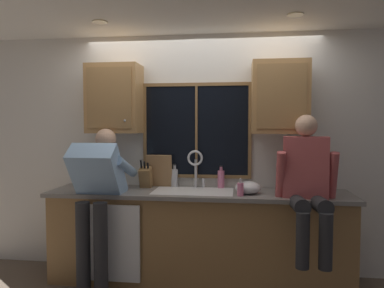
{
  "coord_description": "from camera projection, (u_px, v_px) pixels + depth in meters",
  "views": [
    {
      "loc": [
        0.41,
        -3.92,
        1.59
      ],
      "look_at": [
        -0.06,
        -0.3,
        1.4
      ],
      "focal_mm": 34.29,
      "sensor_mm": 36.0,
      "label": 1
    }
  ],
  "objects": [
    {
      "name": "window_mullion_center",
      "position": [
        196.0,
        131.0,
        3.93
      ],
      "size": [
        0.02,
        0.02,
        0.95
      ],
      "primitive_type": "cube",
      "color": "brown"
    },
    {
      "name": "bottle_tall_clear",
      "position": [
        175.0,
        177.0,
        3.94
      ],
      "size": [
        0.07,
        0.07,
        0.25
      ],
      "color": "#B7B7BC",
      "rests_on": "countertop"
    },
    {
      "name": "upper_cabinet_right",
      "position": [
        280.0,
        97.0,
        3.65
      ],
      "size": [
        0.55,
        0.36,
        0.72
      ],
      "color": "#A87A47"
    },
    {
      "name": "person_sitting_on_counter",
      "position": [
        307.0,
        179.0,
        3.27
      ],
      "size": [
        0.54,
        0.62,
        1.26
      ],
      "color": "#262628",
      "rests_on": "countertop"
    },
    {
      "name": "countertop",
      "position": [
        198.0,
        193.0,
        3.67
      ],
      "size": [
        3.01,
        0.62,
        0.04
      ],
      "primitive_type": "cube",
      "color": "slate",
      "rests_on": "lower_cabinet_run"
    },
    {
      "name": "cutting_board",
      "position": [
        159.0,
        171.0,
        3.93
      ],
      "size": [
        0.28,
        0.09,
        0.35
      ],
      "primitive_type": "cube",
      "rotation": [
        0.21,
        0.0,
        0.0
      ],
      "color": "#997047",
      "rests_on": "countertop"
    },
    {
      "name": "sink",
      "position": [
        193.0,
        201.0,
        3.69
      ],
      "size": [
        0.8,
        0.46,
        0.21
      ],
      "color": "silver",
      "rests_on": "lower_cabinet_run"
    },
    {
      "name": "upper_cabinet_left",
      "position": [
        115.0,
        99.0,
        3.87
      ],
      "size": [
        0.55,
        0.36,
        0.72
      ],
      "color": "#A87A47"
    },
    {
      "name": "mixing_bowl",
      "position": [
        248.0,
        188.0,
        3.56
      ],
      "size": [
        0.25,
        0.25,
        0.12
      ],
      "primitive_type": "ellipsoid",
      "color": "silver",
      "rests_on": "countertop"
    },
    {
      "name": "window_glass",
      "position": [
        197.0,
        131.0,
        3.94
      ],
      "size": [
        1.1,
        0.02,
        0.95
      ],
      "primitive_type": "cube",
      "color": "black"
    },
    {
      "name": "person_standing",
      "position": [
        97.0,
        191.0,
        3.49
      ],
      "size": [
        0.53,
        0.69,
        1.55
      ],
      "color": "#262628",
      "rests_on": "floor"
    },
    {
      "name": "back_wall",
      "position": [
        202.0,
        153.0,
        4.01
      ],
      "size": [
        5.35,
        0.12,
        2.55
      ],
      "primitive_type": "cube",
      "color": "silver",
      "rests_on": "floor"
    },
    {
      "name": "window_frame_left",
      "position": [
        145.0,
        130.0,
        4.0
      ],
      "size": [
        0.03,
        0.02,
        0.95
      ],
      "primitive_type": "cube",
      "color": "brown"
    },
    {
      "name": "window_frame_right",
      "position": [
        250.0,
        131.0,
        3.86
      ],
      "size": [
        0.03,
        0.02,
        0.95
      ],
      "primitive_type": "cube",
      "color": "brown"
    },
    {
      "name": "window_frame_top",
      "position": [
        196.0,
        84.0,
        3.9
      ],
      "size": [
        1.17,
        0.02,
        0.04
      ],
      "primitive_type": "cube",
      "color": "brown"
    },
    {
      "name": "dishwasher_front",
      "position": [
        109.0,
        243.0,
        3.5
      ],
      "size": [
        0.6,
        0.02,
        0.74
      ],
      "primitive_type": "cube",
      "color": "white"
    },
    {
      "name": "ceiling_downlight_right",
      "position": [
        296.0,
        15.0,
        3.18
      ],
      "size": [
        0.14,
        0.14,
        0.01
      ],
      "primitive_type": "cylinder",
      "color": "#FFEAB2"
    },
    {
      "name": "bottle_green_glass",
      "position": [
        221.0,
        179.0,
        3.88
      ],
      "size": [
        0.07,
        0.07,
        0.24
      ],
      "color": "pink",
      "rests_on": "countertop"
    },
    {
      "name": "soap_dispenser",
      "position": [
        240.0,
        189.0,
        3.44
      ],
      "size": [
        0.06,
        0.07,
        0.17
      ],
      "color": "pink",
      "rests_on": "countertop"
    },
    {
      "name": "window_frame_bottom",
      "position": [
        196.0,
        176.0,
        3.96
      ],
      "size": [
        1.17,
        0.02,
        0.04
      ],
      "primitive_type": "cube",
      "color": "brown"
    },
    {
      "name": "knife_block",
      "position": [
        146.0,
        178.0,
        3.88
      ],
      "size": [
        0.12,
        0.18,
        0.32
      ],
      "color": "olive",
      "rests_on": "countertop"
    },
    {
      "name": "faucet",
      "position": [
        196.0,
        164.0,
        3.85
      ],
      "size": [
        0.18,
        0.09,
        0.4
      ],
      "color": "silver",
      "rests_on": "countertop"
    },
    {
      "name": "lower_cabinet_run",
      "position": [
        198.0,
        238.0,
        3.71
      ],
      "size": [
        2.95,
        0.58,
        0.88
      ],
      "primitive_type": "cube",
      "color": "olive",
      "rests_on": "floor"
    },
    {
      "name": "ceiling_downlight_left",
      "position": [
        100.0,
        22.0,
        3.4
      ],
      "size": [
        0.14,
        0.14,
        0.01
      ],
      "primitive_type": "cylinder",
      "color": "#FFEAB2"
    }
  ]
}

